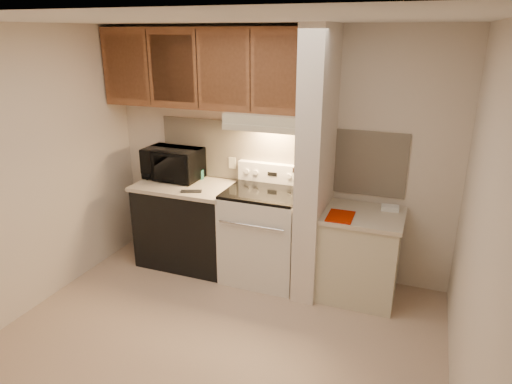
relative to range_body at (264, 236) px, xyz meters
The scene contains 50 objects.
floor 1.24m from the range_body, 90.00° to the right, with size 3.60×3.60×0.00m, color #C6A890.
ceiling 2.34m from the range_body, 90.00° to the right, with size 3.60×3.60×0.00m, color white.
wall_back 0.86m from the range_body, 90.00° to the left, with size 3.60×0.02×2.50m, color beige.
wall_left 2.28m from the range_body, 147.31° to the right, with size 0.02×3.00×2.50m, color beige.
wall_right 2.28m from the range_body, 32.69° to the right, with size 0.02×3.00×2.50m, color beige.
backsplash 0.84m from the range_body, 90.00° to the left, with size 2.60×0.02×0.63m, color beige.
range_body is the anchor object (origin of this frame).
oven_window 0.32m from the range_body, 90.00° to the right, with size 0.50×0.01×0.30m, color black.
oven_handle 0.44m from the range_body, 90.00° to the right, with size 0.02×0.02×0.65m, color silver.
cooktop 0.48m from the range_body, ahead, with size 0.74×0.64×0.03m, color black.
range_backguard 0.66m from the range_body, 90.00° to the left, with size 0.76×0.08×0.20m, color silver.
range_display 0.64m from the range_body, 90.00° to the left, with size 0.10×0.01×0.04m, color black.
range_knob_left_outer 0.70m from the range_body, 139.40° to the left, with size 0.05×0.05×0.02m, color silver.
range_knob_left_inner 0.66m from the range_body, 126.87° to the left, with size 0.05×0.05×0.02m, color silver.
range_knob_right_inner 0.66m from the range_body, 53.13° to the left, with size 0.05×0.05×0.02m, color silver.
range_knob_right_outer 0.70m from the range_body, 40.60° to the left, with size 0.05×0.05×0.02m, color silver.
dishwasher_front 0.88m from the range_body, behind, with size 1.00×0.63×0.87m, color black.
left_countertop 0.98m from the range_body, behind, with size 1.04×0.67×0.04m, color beige.
spoon_rest 0.86m from the range_body, 164.94° to the right, with size 0.21×0.07×0.01m, color black.
teal_jar 1.00m from the range_body, 164.51° to the left, with size 0.09×0.09×0.10m, color #206356.
outlet 0.86m from the range_body, 146.31° to the left, with size 0.08×0.01×0.12m, color beige.
microwave 1.27m from the range_body, behind, with size 0.61×0.41×0.34m, color black.
partition_pillar 0.94m from the range_body, ahead, with size 0.22×0.70×2.50m, color silver.
pillar_trim 0.93m from the range_body, ahead, with size 0.01×0.70×0.04m, color brown.
knife_strip 0.95m from the range_body, ahead, with size 0.02×0.42×0.04m, color black.
knife_blade_a 0.88m from the range_body, 30.27° to the right, with size 0.01×0.04×0.16m, color silver.
knife_handle_a 1.01m from the range_body, 30.69° to the right, with size 0.02×0.02×0.10m, color black.
knife_blade_b 0.85m from the range_body, 18.49° to the right, with size 0.01×0.04×0.18m, color silver.
knife_handle_b 0.99m from the range_body, 19.89° to the right, with size 0.02×0.02×0.10m, color black.
knife_blade_c 0.83m from the range_body, ahead, with size 0.01×0.04×0.20m, color silver.
knife_handle_c 0.99m from the range_body, ahead, with size 0.02×0.02×0.10m, color black.
knife_blade_d 0.85m from the range_body, ahead, with size 0.01×0.04×0.16m, color silver.
knife_handle_d 0.98m from the range_body, ahead, with size 0.02×0.02×0.10m, color black.
knife_blade_e 0.85m from the range_body, 16.36° to the left, with size 0.01×0.04×0.18m, color silver.
knife_handle_e 0.99m from the range_body, 17.11° to the left, with size 0.02×0.02×0.10m, color black.
oven_mitt 0.82m from the range_body, 23.58° to the left, with size 0.03×0.09×0.23m, color slate.
right_cab_base 0.97m from the range_body, ahead, with size 0.70×0.60×0.81m, color beige.
right_countertop 1.04m from the range_body, ahead, with size 0.74×0.64×0.04m, color beige.
red_folder 0.90m from the range_body, 11.10° to the right, with size 0.23×0.31×0.01m, color #A41900.
white_box 1.27m from the range_body, ahead, with size 0.16×0.11×0.04m, color white.
range_hood 1.17m from the range_body, 90.00° to the left, with size 0.78×0.44×0.15m, color beige.
hood_lip 1.12m from the range_body, 90.00° to the right, with size 0.78×0.04×0.06m, color beige.
upper_cabinets 1.77m from the range_body, 166.16° to the left, with size 2.18×0.33×0.77m, color brown.
cab_door_a 2.22m from the range_body, behind, with size 0.46×0.01×0.63m, color brown.
cab_gap_a 2.04m from the range_body, behind, with size 0.01×0.01×0.73m, color black.
cab_door_b 1.89m from the range_body, behind, with size 0.46×0.01×0.63m, color brown.
cab_gap_b 1.77m from the range_body, behind, with size 0.01×0.01×0.73m, color black.
cab_door_c 1.68m from the range_body, behind, with size 0.46×0.01×0.63m, color brown.
cab_gap_c 1.63m from the range_body, behind, with size 0.01×0.01×0.73m, color black.
cab_door_d 1.63m from the range_body, ahead, with size 0.46×0.01×0.63m, color brown.
Camera 1 is at (1.44, -2.82, 2.43)m, focal length 32.00 mm.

